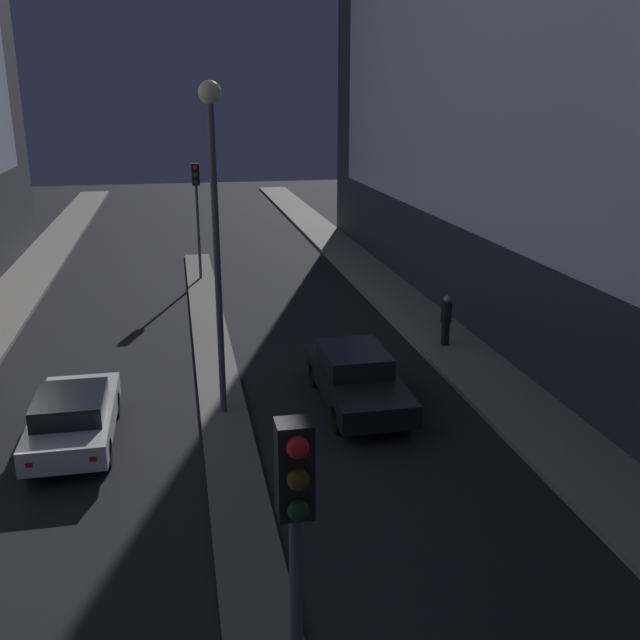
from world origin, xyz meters
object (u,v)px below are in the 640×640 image
object	(u,v)px
street_lamp	(214,195)
car_right_lane	(357,377)
traffic_light_near	(296,557)
traffic_light_mid	(197,195)
car_left_lane	(74,416)
pedestrian_on_right_sidewalk	(446,319)

from	to	relation	value
street_lamp	car_right_lane	bearing A→B (deg)	1.34
traffic_light_near	traffic_light_mid	size ratio (longest dim) A/B	1.00
car_right_lane	street_lamp	bearing A→B (deg)	-178.66
street_lamp	traffic_light_near	bearing A→B (deg)	-90.00
street_lamp	car_left_lane	bearing A→B (deg)	-165.63
traffic_light_mid	pedestrian_on_right_sidewalk	xyz separation A→B (m)	(7.27, -10.48, -2.72)
traffic_light_mid	car_left_lane	bearing A→B (deg)	-103.05
pedestrian_on_right_sidewalk	street_lamp	bearing A→B (deg)	-153.70
street_lamp	car_left_lane	distance (m)	6.02
pedestrian_on_right_sidewalk	car_left_lane	bearing A→B (deg)	-157.35
traffic_light_near	car_left_lane	xyz separation A→B (m)	(-3.47, 10.30, -3.03)
car_right_lane	pedestrian_on_right_sidewalk	bearing A→B (deg)	42.75
traffic_light_near	pedestrian_on_right_sidewalk	xyz separation A→B (m)	(7.27, 14.78, -2.72)
traffic_light_near	traffic_light_mid	xyz separation A→B (m)	(0.00, 25.27, 0.00)
traffic_light_mid	pedestrian_on_right_sidewalk	size ratio (longest dim) A/B	3.04
street_lamp	car_right_lane	size ratio (longest dim) A/B	1.65
street_lamp	pedestrian_on_right_sidewalk	xyz separation A→B (m)	(7.27, 3.59, -4.53)
traffic_light_near	street_lamp	world-z (taller)	street_lamp
traffic_light_near	car_left_lane	bearing A→B (deg)	108.60
street_lamp	car_left_lane	world-z (taller)	street_lamp
traffic_light_mid	street_lamp	distance (m)	14.19
traffic_light_near	pedestrian_on_right_sidewalk	distance (m)	16.70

